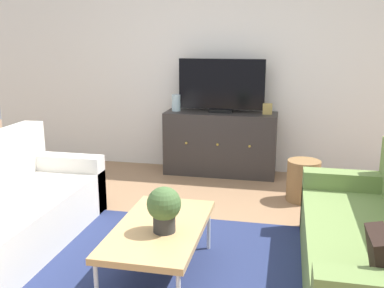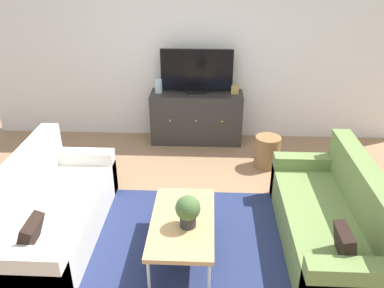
{
  "view_description": "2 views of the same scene",
  "coord_description": "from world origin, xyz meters",
  "px_view_note": "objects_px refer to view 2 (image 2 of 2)",
  "views": [
    {
      "loc": [
        0.77,
        -3.03,
        1.68
      ],
      "look_at": [
        0.0,
        0.54,
        0.79
      ],
      "focal_mm": 41.65,
      "sensor_mm": 36.0,
      "label": 1
    },
    {
      "loc": [
        0.18,
        -3.3,
        2.69
      ],
      "look_at": [
        0.0,
        0.54,
        0.79
      ],
      "focal_mm": 37.2,
      "sensor_mm": 36.0,
      "label": 2
    }
  ],
  "objects_px": {
    "potted_plant": "(188,210)",
    "flat_screen_tv": "(197,71)",
    "couch_right_side": "(336,223)",
    "glass_vase": "(159,86)",
    "couch_left_side": "(46,215)",
    "mantel_clock": "(235,89)",
    "wicker_basket": "(267,152)",
    "tv_console": "(196,117)",
    "coffee_table": "(183,223)"
  },
  "relations": [
    {
      "from": "potted_plant",
      "to": "flat_screen_tv",
      "type": "bearing_deg",
      "value": 90.46
    },
    {
      "from": "couch_right_side",
      "to": "glass_vase",
      "type": "relative_size",
      "value": 9.33
    },
    {
      "from": "couch_left_side",
      "to": "flat_screen_tv",
      "type": "distance_m",
      "value": 2.9
    },
    {
      "from": "couch_right_side",
      "to": "mantel_clock",
      "type": "xyz_separation_m",
      "value": [
        -0.9,
        2.37,
        0.55
      ]
    },
    {
      "from": "couch_right_side",
      "to": "mantel_clock",
      "type": "relative_size",
      "value": 14.69
    },
    {
      "from": "couch_left_side",
      "to": "mantel_clock",
      "type": "height_order",
      "value": "mantel_clock"
    },
    {
      "from": "mantel_clock",
      "to": "wicker_basket",
      "type": "relative_size",
      "value": 0.3
    },
    {
      "from": "couch_left_side",
      "to": "glass_vase",
      "type": "distance_m",
      "value": 2.6
    },
    {
      "from": "potted_plant",
      "to": "tv_console",
      "type": "xyz_separation_m",
      "value": [
        -0.02,
        2.64,
        -0.19
      ]
    },
    {
      "from": "tv_console",
      "to": "flat_screen_tv",
      "type": "bearing_deg",
      "value": 90.0
    },
    {
      "from": "couch_left_side",
      "to": "wicker_basket",
      "type": "relative_size",
      "value": 4.44
    },
    {
      "from": "couch_right_side",
      "to": "tv_console",
      "type": "relative_size",
      "value": 1.41
    },
    {
      "from": "potted_plant",
      "to": "tv_console",
      "type": "bearing_deg",
      "value": 90.47
    },
    {
      "from": "wicker_basket",
      "to": "tv_console",
      "type": "bearing_deg",
      "value": 142.81
    },
    {
      "from": "glass_vase",
      "to": "mantel_clock",
      "type": "xyz_separation_m",
      "value": [
        1.12,
        0.0,
        -0.04
      ]
    },
    {
      "from": "coffee_table",
      "to": "couch_left_side",
      "type": "bearing_deg",
      "value": 172.42
    },
    {
      "from": "couch_left_side",
      "to": "mantel_clock",
      "type": "relative_size",
      "value": 14.69
    },
    {
      "from": "wicker_basket",
      "to": "mantel_clock",
      "type": "bearing_deg",
      "value": 119.78
    },
    {
      "from": "tv_console",
      "to": "potted_plant",
      "type": "bearing_deg",
      "value": -89.53
    },
    {
      "from": "flat_screen_tv",
      "to": "mantel_clock",
      "type": "relative_size",
      "value": 8.0
    },
    {
      "from": "coffee_table",
      "to": "glass_vase",
      "type": "distance_m",
      "value": 2.66
    },
    {
      "from": "glass_vase",
      "to": "mantel_clock",
      "type": "relative_size",
      "value": 1.58
    },
    {
      "from": "coffee_table",
      "to": "mantel_clock",
      "type": "height_order",
      "value": "mantel_clock"
    },
    {
      "from": "potted_plant",
      "to": "wicker_basket",
      "type": "height_order",
      "value": "potted_plant"
    },
    {
      "from": "coffee_table",
      "to": "flat_screen_tv",
      "type": "relative_size",
      "value": 1.04
    },
    {
      "from": "wicker_basket",
      "to": "couch_right_side",
      "type": "bearing_deg",
      "value": -74.0
    },
    {
      "from": "couch_left_side",
      "to": "tv_console",
      "type": "bearing_deg",
      "value": 59.05
    },
    {
      "from": "coffee_table",
      "to": "potted_plant",
      "type": "distance_m",
      "value": 0.22
    },
    {
      "from": "couch_right_side",
      "to": "coffee_table",
      "type": "distance_m",
      "value": 1.5
    },
    {
      "from": "coffee_table",
      "to": "mantel_clock",
      "type": "bearing_deg",
      "value": 76.94
    },
    {
      "from": "mantel_clock",
      "to": "tv_console",
      "type": "bearing_deg",
      "value": -180.0
    },
    {
      "from": "flat_screen_tv",
      "to": "wicker_basket",
      "type": "relative_size",
      "value": 2.42
    },
    {
      "from": "couch_left_side",
      "to": "coffee_table",
      "type": "distance_m",
      "value": 1.4
    },
    {
      "from": "couch_left_side",
      "to": "coffee_table",
      "type": "bearing_deg",
      "value": -7.58
    },
    {
      "from": "glass_vase",
      "to": "mantel_clock",
      "type": "bearing_deg",
      "value": 0.0
    },
    {
      "from": "couch_right_side",
      "to": "potted_plant",
      "type": "bearing_deg",
      "value": -169.56
    },
    {
      "from": "glass_vase",
      "to": "mantel_clock",
      "type": "distance_m",
      "value": 1.12
    },
    {
      "from": "coffee_table",
      "to": "mantel_clock",
      "type": "distance_m",
      "value": 2.67
    },
    {
      "from": "couch_left_side",
      "to": "potted_plant",
      "type": "height_order",
      "value": "couch_left_side"
    },
    {
      "from": "potted_plant",
      "to": "flat_screen_tv",
      "type": "relative_size",
      "value": 0.3
    },
    {
      "from": "coffee_table",
      "to": "tv_console",
      "type": "height_order",
      "value": "tv_console"
    },
    {
      "from": "potted_plant",
      "to": "mantel_clock",
      "type": "height_order",
      "value": "mantel_clock"
    },
    {
      "from": "couch_right_side",
      "to": "flat_screen_tv",
      "type": "xyz_separation_m",
      "value": [
        -1.45,
        2.39,
        0.81
      ]
    },
    {
      "from": "wicker_basket",
      "to": "glass_vase",
      "type": "bearing_deg",
      "value": 154.15
    },
    {
      "from": "potted_plant",
      "to": "mantel_clock",
      "type": "xyz_separation_m",
      "value": [
        0.54,
        2.64,
        0.26
      ]
    },
    {
      "from": "coffee_table",
      "to": "couch_right_side",
      "type": "bearing_deg",
      "value": 7.08
    },
    {
      "from": "couch_right_side",
      "to": "wicker_basket",
      "type": "distance_m",
      "value": 1.69
    },
    {
      "from": "flat_screen_tv",
      "to": "potted_plant",
      "type": "bearing_deg",
      "value": -89.54
    },
    {
      "from": "couch_right_side",
      "to": "glass_vase",
      "type": "height_order",
      "value": "glass_vase"
    },
    {
      "from": "couch_left_side",
      "to": "couch_right_side",
      "type": "distance_m",
      "value": 2.88
    }
  ]
}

